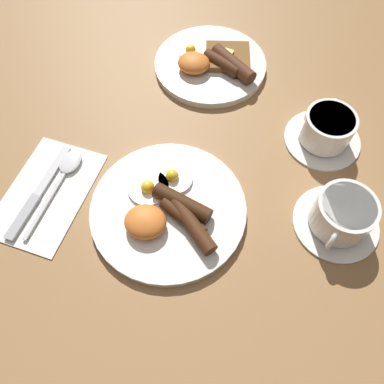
{
  "coord_description": "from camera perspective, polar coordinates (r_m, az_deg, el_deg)",
  "views": [
    {
      "loc": [
        0.1,
        -0.27,
        0.58
      ],
      "look_at": [
        0.03,
        0.03,
        0.03
      ],
      "focal_mm": 35.0,
      "sensor_mm": 36.0,
      "label": 1
    }
  ],
  "objects": [
    {
      "name": "napkin",
      "position": [
        0.71,
        -21.23,
        -0.11
      ],
      "size": [
        0.16,
        0.23,
        0.01
      ],
      "primitive_type": "cube",
      "rotation": [
        0.0,
        0.0,
        -0.12
      ],
      "color": "white",
      "rests_on": "ground_plane"
    },
    {
      "name": "breakfast_plate_near",
      "position": [
        0.64,
        -3.67,
        -2.68
      ],
      "size": [
        0.27,
        0.27,
        0.05
      ],
      "color": "silver",
      "rests_on": "ground_plane"
    },
    {
      "name": "spoon",
      "position": [
        0.72,
        -18.7,
        3.22
      ],
      "size": [
        0.04,
        0.19,
        0.01
      ],
      "rotation": [
        0.0,
        0.0,
        1.45
      ],
      "color": "silver",
      "rests_on": "napkin"
    },
    {
      "name": "breakfast_plate_far",
      "position": [
        0.86,
        3.06,
        19.0
      ],
      "size": [
        0.24,
        0.24,
        0.05
      ],
      "color": "silver",
      "rests_on": "ground_plane"
    },
    {
      "name": "teacup_near",
      "position": [
        0.66,
        21.79,
        -3.39
      ],
      "size": [
        0.15,
        0.15,
        0.07
      ],
      "color": "silver",
      "rests_on": "ground_plane"
    },
    {
      "name": "ground_plane",
      "position": [
        0.65,
        -3.59,
        -2.93
      ],
      "size": [
        3.0,
        3.0,
        0.0
      ],
      "primitive_type": "plane",
      "color": "olive"
    },
    {
      "name": "knife",
      "position": [
        0.71,
        -22.64,
        -0.53
      ],
      "size": [
        0.04,
        0.2,
        0.01
      ],
      "rotation": [
        0.0,
        0.0,
        1.43
      ],
      "color": "silver",
      "rests_on": "napkin"
    },
    {
      "name": "teacup_far",
      "position": [
        0.75,
        19.8,
        8.87
      ],
      "size": [
        0.15,
        0.15,
        0.07
      ],
      "color": "silver",
      "rests_on": "ground_plane"
    }
  ]
}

